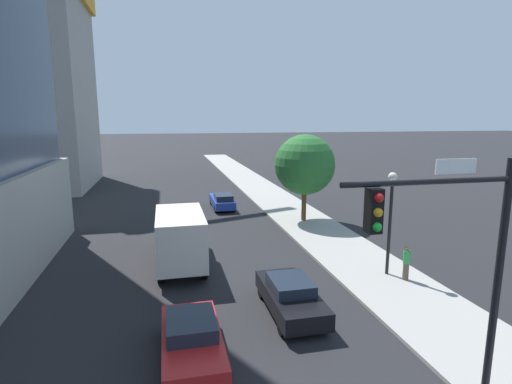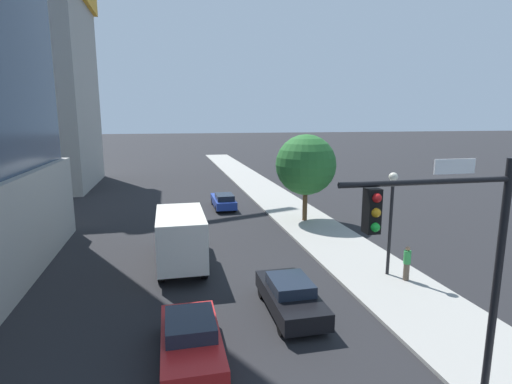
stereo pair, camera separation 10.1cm
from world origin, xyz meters
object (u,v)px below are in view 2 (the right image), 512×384
object	(u,v)px
street_tree	(306,165)
car_blue	(223,201)
pedestrian_green_shirt	(407,263)
construction_building	(12,69)
car_red	(191,339)
street_lamp	(391,207)
traffic_light_pole	(451,246)
car_black	(290,296)
box_truck	(180,234)

from	to	relation	value
street_tree	car_blue	distance (m)	8.82
street_tree	pedestrian_green_shirt	bearing A→B (deg)	-85.44
construction_building	street_tree	size ratio (longest dim) A/B	4.63
car_red	street_lamp	bearing A→B (deg)	25.81
traffic_light_pole	construction_building	bearing A→B (deg)	118.88
street_tree	car_black	size ratio (longest dim) A/B	1.40
car_blue	box_truck	xyz separation A→B (m)	(-4.14, -13.00, 1.05)
street_tree	car_red	size ratio (longest dim) A/B	1.45
construction_building	car_blue	world-z (taller)	construction_building
car_black	box_truck	bearing A→B (deg)	122.83
street_tree	car_black	world-z (taller)	street_tree
construction_building	pedestrian_green_shirt	size ratio (longest dim) A/B	17.83
street_lamp	street_tree	size ratio (longest dim) A/B	0.79
construction_building	traffic_light_pole	world-z (taller)	construction_building
pedestrian_green_shirt	car_black	bearing A→B (deg)	-165.64
car_black	box_truck	size ratio (longest dim) A/B	0.66
car_blue	pedestrian_green_shirt	world-z (taller)	pedestrian_green_shirt
car_blue	car_red	xyz separation A→B (m)	(-4.14, -21.77, 0.03)
box_truck	construction_building	bearing A→B (deg)	120.08
pedestrian_green_shirt	construction_building	bearing A→B (deg)	129.04
pedestrian_green_shirt	car_red	bearing A→B (deg)	-159.23
traffic_light_pole	car_red	size ratio (longest dim) A/B	1.51
street_lamp	car_blue	world-z (taller)	street_lamp
box_truck	street_tree	bearing A→B (deg)	36.60
street_tree	box_truck	size ratio (longest dim) A/B	0.93
traffic_light_pole	pedestrian_green_shirt	distance (m)	9.75
construction_building	street_lamp	size ratio (longest dim) A/B	5.87
car_blue	car_red	size ratio (longest dim) A/B	1.06
car_black	traffic_light_pole	bearing A→B (deg)	-71.67
street_tree	car_blue	xyz separation A→B (m)	(-5.40, 5.92, -3.69)
street_tree	pedestrian_green_shirt	distance (m)	12.38
pedestrian_green_shirt	traffic_light_pole	bearing A→B (deg)	-118.18
street_lamp	construction_building	bearing A→B (deg)	129.27
construction_building	car_red	distance (m)	42.58
traffic_light_pole	car_black	world-z (taller)	traffic_light_pole
street_tree	car_red	world-z (taller)	street_tree
street_tree	construction_building	bearing A→B (deg)	140.58
car_red	pedestrian_green_shirt	bearing A→B (deg)	20.77
construction_building	car_blue	xyz separation A→B (m)	(20.64, -15.49, -12.36)
construction_building	box_truck	size ratio (longest dim) A/B	4.31
street_tree	car_black	xyz separation A→B (m)	(-5.40, -13.50, -3.65)
street_lamp	box_truck	distance (m)	10.90
box_truck	traffic_light_pole	bearing A→B (deg)	-63.92
car_blue	box_truck	world-z (taller)	box_truck
traffic_light_pole	car_black	bearing A→B (deg)	108.33
street_lamp	box_truck	xyz separation A→B (m)	(-10.01, 3.93, -1.83)
construction_building	car_red	size ratio (longest dim) A/B	6.73
street_lamp	box_truck	size ratio (longest dim) A/B	0.73
construction_building	car_blue	distance (m)	28.62
traffic_light_pole	car_blue	bearing A→B (deg)	94.65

